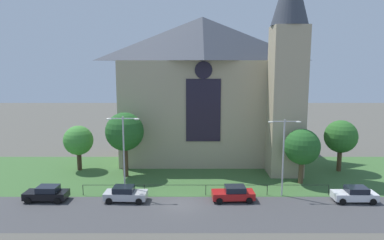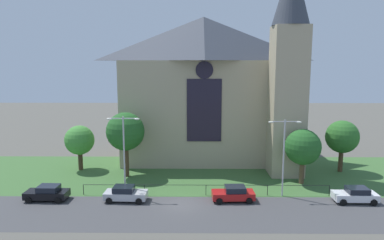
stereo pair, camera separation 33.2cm
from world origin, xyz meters
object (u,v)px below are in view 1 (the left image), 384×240
object	(u,v)px
tree_right_far	(341,137)
streetlamp_far	(284,148)
church_building	(208,87)
parked_car_white	(355,194)
streetlamp_near	(124,146)
parked_car_black	(47,193)
tree_left_far	(79,141)
tree_right_near	(303,147)
tree_left_near	(125,132)
parked_car_silver	(126,194)
parked_car_red	(234,193)

from	to	relation	value
tree_right_far	streetlamp_far	size ratio (longest dim) A/B	0.82
church_building	tree_right_far	size ratio (longest dim) A/B	3.96
streetlamp_far	tree_right_far	bearing A→B (deg)	42.41
parked_car_white	streetlamp_near	bearing A→B (deg)	-3.31
tree_right_far	parked_car_black	size ratio (longest dim) A/B	1.56
tree_left_far	parked_car_black	xyz separation A→B (m)	(-0.05, -10.47, -3.12)
tree_left_far	tree_right_near	distance (m)	27.50
tree_right_far	tree_left_near	bearing A→B (deg)	-175.39
parked_car_white	parked_car_silver	bearing A→B (deg)	0.39
tree_left_near	tree_left_far	bearing A→B (deg)	157.84
church_building	tree_right_far	xyz separation A→B (m)	(16.57, -6.31, -5.80)
tree_left_near	tree_right_far	bearing A→B (deg)	4.61
tree_left_near	parked_car_red	bearing A→B (deg)	-32.67
church_building	tree_right_near	world-z (taller)	church_building
tree_right_far	parked_car_white	distance (m)	11.20
tree_right_near	streetlamp_far	world-z (taller)	streetlamp_far
parked_car_silver	parked_car_red	world-z (taller)	same
parked_car_red	tree_right_near	bearing A→B (deg)	-150.28
church_building	parked_car_white	world-z (taller)	church_building
parked_car_red	tree_left_far	bearing A→B (deg)	-32.06
tree_left_far	tree_right_near	size ratio (longest dim) A/B	0.91
church_building	parked_car_silver	bearing A→B (deg)	-118.43
church_building	streetlamp_near	bearing A→B (deg)	-121.66
church_building	streetlamp_far	size ratio (longest dim) A/B	3.24
tree_right_far	parked_car_silver	size ratio (longest dim) A/B	1.54
tree_right_far	tree_left_far	bearing A→B (deg)	179.21
tree_right_near	parked_car_silver	xyz separation A→B (m)	(-19.16, -5.41, -3.52)
church_building	streetlamp_far	world-z (taller)	church_building
tree_left_far	tree_left_near	xyz separation A→B (m)	(6.45, -2.63, 1.63)
tree_right_far	parked_car_silver	world-z (taller)	tree_right_far
tree_left_near	parked_car_black	bearing A→B (deg)	-129.67
parked_car_black	parked_car_red	world-z (taller)	same
streetlamp_far	parked_car_silver	world-z (taller)	streetlamp_far
church_building	parked_car_white	distance (m)	23.68
tree_right_near	parked_car_red	distance (m)	10.48
tree_left_near	tree_right_near	size ratio (longest dim) A/B	1.24
tree_left_near	streetlamp_near	size ratio (longest dim) A/B	0.94
streetlamp_far	parked_car_black	world-z (taller)	streetlamp_far
tree_left_far	parked_car_red	size ratio (longest dim) A/B	1.35
tree_left_near	tree_right_near	world-z (taller)	tree_left_near
parked_car_red	tree_right_far	bearing A→B (deg)	-148.42
parked_car_white	church_building	bearing A→B (deg)	-49.06
church_building	streetlamp_near	xyz separation A→B (m)	(-9.20, -14.92, -4.98)
tree_right_near	parked_car_white	bearing A→B (deg)	-56.07
church_building	tree_left_far	distance (m)	18.85
tree_left_near	parked_car_black	world-z (taller)	tree_left_near
church_building	parked_car_silver	size ratio (longest dim) A/B	6.09
tree_left_far	parked_car_red	distance (m)	21.64
tree_right_near	streetlamp_far	distance (m)	5.08
church_building	streetlamp_near	distance (m)	18.22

